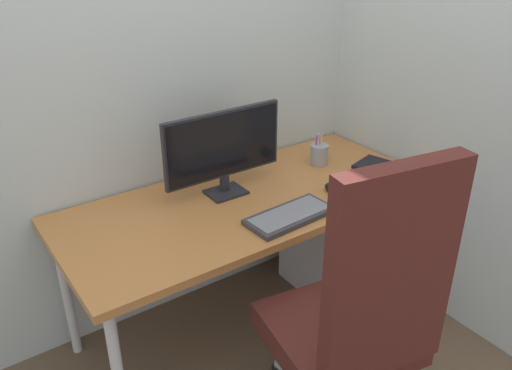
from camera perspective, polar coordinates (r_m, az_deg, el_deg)
ground_plane at (r=2.75m, az=-0.58°, el=-14.57°), size 8.00×8.00×0.00m
wall_back at (r=2.44m, az=-6.33°, el=16.85°), size 2.87×0.04×2.80m
wall_side_right at (r=2.59m, az=18.50°, el=16.27°), size 0.04×1.92×2.80m
desk at (r=2.37m, az=-0.65°, el=-2.54°), size 1.70×0.74×0.71m
office_chair at (r=1.88m, az=11.12°, el=-13.59°), size 0.63×0.64×1.23m
filing_cabinet at (r=2.83m, az=9.22°, el=-6.16°), size 0.39×0.57×0.58m
monitor at (r=2.29m, az=-3.55°, el=4.10°), size 0.57×0.14×0.39m
keyboard at (r=2.18m, az=3.70°, el=-3.35°), size 0.39×0.19×0.02m
mouse at (r=2.41m, az=8.39°, el=-0.29°), size 0.08×0.10×0.04m
pen_holder at (r=2.67m, az=6.86°, el=3.33°), size 0.09×0.09×0.17m
notebook at (r=2.70m, az=12.80°, el=2.09°), size 0.22×0.21×0.02m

